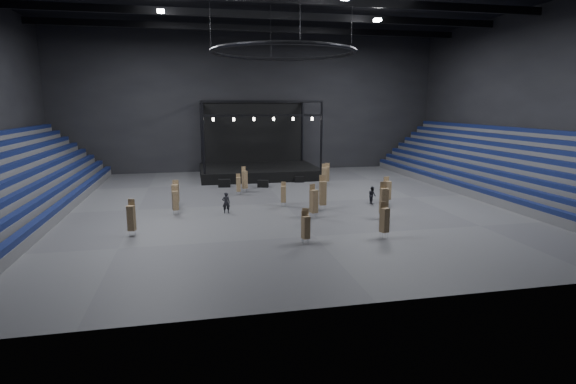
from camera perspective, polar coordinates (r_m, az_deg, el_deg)
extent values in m
plane|color=#444446|center=(40.17, -0.56, -1.42)|extent=(50.00, 50.00, 0.00)
cube|color=black|center=(59.95, -4.64, 11.34)|extent=(50.00, 0.20, 18.00)
cube|color=black|center=(19.09, 12.24, 11.74)|extent=(50.00, 0.20, 18.00)
cube|color=black|center=(50.51, 28.94, 10.07)|extent=(0.20, 42.00, 18.00)
cube|color=#525255|center=(41.64, -30.84, -2.04)|extent=(7.20, 40.00, 0.75)
cube|color=#0D163C|center=(40.56, -26.53, -1.11)|extent=(0.59, 40.00, 0.40)
cube|color=#525255|center=(41.71, -31.47, -1.56)|extent=(6.30, 40.00, 1.50)
cube|color=#0D163C|center=(40.67, -27.85, -0.12)|extent=(0.59, 40.00, 0.40)
cube|color=#525255|center=(41.80, -32.10, -1.07)|extent=(5.40, 40.00, 2.25)
cube|color=#0D163C|center=(40.80, -29.16, 0.86)|extent=(0.59, 40.00, 0.40)
cube|color=#525255|center=(41.89, -32.73, -0.59)|extent=(4.50, 40.00, 3.00)
cube|color=#0D163C|center=(40.97, -30.45, 1.84)|extent=(0.59, 40.00, 0.40)
cube|color=#0D163C|center=(41.18, -31.74, 2.80)|extent=(0.59, 40.00, 0.40)
cube|color=#525255|center=(48.96, 24.80, 0.26)|extent=(7.20, 40.00, 0.75)
cube|color=#0D163C|center=(46.98, 21.64, 0.80)|extent=(0.59, 40.00, 0.40)
cube|color=#525255|center=(49.17, 25.26, 0.71)|extent=(6.30, 40.00, 1.50)
cube|color=#0D163C|center=(47.37, 22.61, 1.73)|extent=(0.59, 40.00, 0.40)
cube|color=#525255|center=(49.38, 25.71, 1.16)|extent=(5.40, 40.00, 2.25)
cube|color=#0D163C|center=(47.78, 23.57, 2.64)|extent=(0.59, 40.00, 0.40)
cube|color=#525255|center=(49.60, 26.16, 1.60)|extent=(4.50, 40.00, 3.00)
cube|color=#0D163C|center=(48.21, 24.51, 3.54)|extent=(0.59, 40.00, 0.40)
cube|color=#525255|center=(49.83, 26.60, 2.03)|extent=(3.60, 40.00, 3.75)
cube|color=#0D163C|center=(48.67, 25.44, 4.41)|extent=(0.59, 40.00, 0.40)
cube|color=#525255|center=(50.06, 27.04, 2.47)|extent=(2.70, 40.00, 4.50)
cube|color=#0D163C|center=(49.16, 26.35, 5.27)|extent=(0.59, 40.00, 0.40)
cube|color=#525255|center=(50.29, 27.48, 2.90)|extent=(1.80, 40.00, 5.25)
cube|color=#0D163C|center=(49.66, 27.25, 6.11)|extent=(0.59, 40.00, 0.40)
cube|color=#525255|center=(50.54, 27.91, 3.32)|extent=(0.90, 40.00, 6.00)
cube|color=#0D163C|center=(50.19, 28.13, 6.94)|extent=(0.59, 40.00, 0.40)
cube|color=black|center=(55.10, -3.76, 2.61)|extent=(14.00, 10.00, 1.20)
cube|color=black|center=(59.36, -4.49, 7.67)|extent=(13.30, 0.30, 8.00)
cylinder|color=black|center=(49.49, -10.69, 6.72)|extent=(0.24, 0.24, 7.80)
cylinder|color=black|center=(58.67, -10.92, 7.37)|extent=(0.24, 0.24, 7.80)
cylinder|color=black|center=(51.52, 4.26, 7.05)|extent=(0.24, 0.24, 7.80)
cylinder|color=black|center=(60.39, 1.81, 7.66)|extent=(0.24, 0.24, 7.80)
cube|color=black|center=(49.95, -3.11, 11.41)|extent=(13.40, 0.25, 0.25)
cube|color=black|center=(59.06, -4.52, 11.34)|extent=(13.40, 0.25, 0.25)
cube|color=black|center=(49.97, -3.09, 9.69)|extent=(13.40, 0.20, 0.20)
cylinder|color=white|center=(49.42, -9.48, 9.08)|extent=(0.24, 0.24, 0.35)
cylinder|color=white|center=(49.57, -6.91, 9.16)|extent=(0.24, 0.24, 0.35)
cylinder|color=white|center=(49.82, -4.36, 9.21)|extent=(0.24, 0.24, 0.35)
cylinder|color=white|center=(50.16, -1.83, 9.25)|extent=(0.24, 0.24, 0.35)
cylinder|color=white|center=(50.59, 0.65, 9.27)|extent=(0.24, 0.24, 0.35)
cylinder|color=white|center=(51.12, 3.09, 9.28)|extent=(0.24, 0.24, 0.35)
torus|color=black|center=(39.45, -0.60, 17.34)|extent=(12.30, 12.30, 0.30)
cylinder|color=black|center=(41.39, 8.11, 20.44)|extent=(0.04, 0.04, 5.00)
cylinder|color=black|center=(45.63, -2.19, 19.65)|extent=(0.04, 0.04, 5.00)
cylinder|color=black|center=(39.08, -9.88, 20.95)|extent=(0.04, 0.04, 5.00)
cylinder|color=black|center=(34.04, 1.55, 22.60)|extent=(0.04, 0.04, 5.00)
cube|color=black|center=(46.88, -2.43, 21.52)|extent=(49.00, 0.35, 0.70)
cube|color=black|center=(54.67, -3.92, 20.01)|extent=(49.00, 0.35, 0.70)
cube|color=white|center=(43.23, -15.85, 21.22)|extent=(0.60, 0.60, 0.25)
cube|color=white|center=(46.68, 11.29, 20.63)|extent=(0.60, 0.60, 0.25)
cube|color=black|center=(48.34, -8.09, 1.12)|extent=(1.33, 0.77, 0.85)
cube|color=black|center=(47.88, -3.20, 1.06)|extent=(1.25, 0.89, 0.75)
cube|color=black|center=(50.86, 1.42, 1.63)|extent=(1.07, 0.61, 0.69)
cylinder|color=silver|center=(40.42, 12.27, -1.28)|extent=(0.03, 0.03, 0.45)
cylinder|color=silver|center=(40.79, 12.03, -1.16)|extent=(0.03, 0.03, 0.45)
cylinder|color=silver|center=(40.59, 12.82, -1.25)|extent=(0.03, 0.03, 0.45)
cylinder|color=silver|center=(40.97, 12.57, -1.13)|extent=(0.03, 0.03, 0.45)
cube|color=tan|center=(40.49, 12.48, 0.21)|extent=(0.61, 0.61, 1.60)
cube|color=tan|center=(40.54, 12.35, 1.31)|extent=(0.52, 0.15, 0.88)
cylinder|color=silver|center=(28.70, 1.92, -6.18)|extent=(0.03, 0.03, 0.37)
cylinder|color=silver|center=(29.02, 1.76, -5.98)|extent=(0.03, 0.03, 0.37)
cylinder|color=silver|center=(28.78, 2.60, -6.14)|extent=(0.03, 0.03, 0.37)
cylinder|color=silver|center=(29.10, 2.43, -5.94)|extent=(0.03, 0.03, 0.37)
cube|color=tan|center=(28.64, 2.19, -4.29)|extent=(0.56, 0.56, 1.48)
cube|color=tan|center=(28.64, 2.23, -2.86)|extent=(0.42, 0.18, 0.82)
cylinder|color=silver|center=(30.27, 11.90, -5.47)|extent=(0.03, 0.03, 0.40)
cylinder|color=silver|center=(30.60, 11.62, -5.28)|extent=(0.03, 0.03, 0.40)
cylinder|color=silver|center=(30.42, 12.55, -5.42)|extent=(0.03, 0.03, 0.40)
cylinder|color=silver|center=(30.75, 12.26, -5.22)|extent=(0.03, 0.03, 0.40)
cube|color=tan|center=(30.24, 12.16, -3.51)|extent=(0.61, 0.61, 1.63)
cube|color=tan|center=(30.20, 11.96, -2.03)|extent=(0.45, 0.21, 0.90)
cylinder|color=silver|center=(35.08, 11.83, -3.13)|extent=(0.03, 0.03, 0.46)
cylinder|color=silver|center=(35.47, 11.55, -2.96)|extent=(0.03, 0.03, 0.46)
cylinder|color=silver|center=(35.26, 12.47, -3.09)|extent=(0.03, 0.03, 0.46)
cylinder|color=silver|center=(35.64, 12.19, -2.92)|extent=(0.03, 0.03, 0.46)
cube|color=tan|center=(35.09, 12.09, -1.12)|extent=(0.56, 0.56, 1.96)
cube|color=tan|center=(35.12, 12.01, 0.44)|extent=(0.53, 0.08, 1.08)
cylinder|color=silver|center=(45.23, -5.70, 0.18)|extent=(0.03, 0.03, 0.38)
cylinder|color=silver|center=(45.58, -5.75, 0.27)|extent=(0.03, 0.03, 0.38)
cylinder|color=silver|center=(45.27, -5.25, 0.20)|extent=(0.03, 0.03, 0.38)
cylinder|color=silver|center=(45.62, -5.31, 0.28)|extent=(0.03, 0.03, 0.38)
cube|color=tan|center=(45.24, -5.53, 1.57)|extent=(0.59, 0.59, 1.77)
cube|color=tan|center=(45.27, -5.66, 2.65)|extent=(0.42, 0.22, 0.98)
cylinder|color=silver|center=(49.05, 4.79, 1.09)|extent=(0.03, 0.03, 0.43)
cylinder|color=silver|center=(49.44, 4.65, 1.17)|extent=(0.03, 0.03, 0.43)
cylinder|color=silver|center=(49.17, 5.25, 1.10)|extent=(0.03, 0.03, 0.43)
cylinder|color=silver|center=(49.56, 5.11, 1.18)|extent=(0.03, 0.03, 0.43)
cube|color=tan|center=(49.14, 4.97, 2.30)|extent=(0.67, 0.67, 1.59)
cube|color=tan|center=(49.25, 5.00, 3.19)|extent=(0.49, 0.24, 0.87)
cylinder|color=silver|center=(28.39, 2.00, -6.38)|extent=(0.03, 0.03, 0.36)
cylinder|color=silver|center=(28.71, 1.83, -6.18)|extent=(0.03, 0.03, 0.36)
cylinder|color=silver|center=(28.48, 2.67, -6.34)|extent=(0.03, 0.03, 0.36)
cylinder|color=silver|center=(28.79, 2.50, -6.14)|extent=(0.03, 0.03, 0.36)
cube|color=tan|center=(28.34, 2.26, -4.52)|extent=(0.54, 0.54, 1.45)
cube|color=tan|center=(28.31, 2.09, -3.12)|extent=(0.41, 0.17, 0.79)
cylinder|color=silver|center=(39.49, -14.36, -1.66)|extent=(0.03, 0.03, 0.45)
cylinder|color=silver|center=(39.91, -14.33, -1.53)|extent=(0.03, 0.03, 0.45)
cylinder|color=silver|center=(39.48, -13.74, -1.63)|extent=(0.03, 0.03, 0.45)
cylinder|color=silver|center=(39.89, -13.72, -1.50)|extent=(0.03, 0.03, 0.45)
cube|color=tan|center=(39.49, -14.10, -0.18)|extent=(0.63, 0.63, 1.53)
cube|color=tan|center=(39.58, -14.08, 0.90)|extent=(0.52, 0.17, 0.84)
cylinder|color=silver|center=(31.86, -19.52, -5.06)|extent=(0.03, 0.03, 0.38)
cylinder|color=silver|center=(32.21, -19.44, -4.89)|extent=(0.03, 0.03, 0.38)
cylinder|color=silver|center=(31.82, -18.87, -5.04)|extent=(0.03, 0.03, 0.38)
cylinder|color=silver|center=(32.16, -18.80, -4.87)|extent=(0.03, 0.03, 0.38)
cube|color=tan|center=(31.75, -19.27, -3.15)|extent=(0.55, 0.55, 1.71)
cube|color=tan|center=(31.74, -19.25, -1.66)|extent=(0.44, 0.16, 0.94)
cylinder|color=silver|center=(43.88, -6.48, -0.19)|extent=(0.03, 0.03, 0.35)
cylinder|color=silver|center=(44.21, -6.53, -0.11)|extent=(0.03, 0.03, 0.35)
cylinder|color=silver|center=(43.92, -6.05, -0.17)|extent=(0.03, 0.03, 0.35)
cylinder|color=silver|center=(44.24, -6.10, -0.09)|extent=(0.03, 0.03, 0.35)
cube|color=tan|center=(43.90, -6.31, 0.98)|extent=(0.45, 0.45, 1.39)
cube|color=tan|center=(43.97, -6.34, 1.85)|extent=(0.41, 0.08, 0.77)
cylinder|color=silver|center=(37.39, 4.19, -2.05)|extent=(0.03, 0.03, 0.45)
cylinder|color=silver|center=(37.78, 4.01, -1.91)|extent=(0.03, 0.03, 0.45)
cylinder|color=silver|center=(37.51, 4.81, -2.02)|extent=(0.03, 0.03, 0.45)
cylinder|color=silver|center=(37.90, 4.63, -1.87)|extent=(0.03, 0.03, 0.45)
cube|color=tan|center=(37.39, 4.44, -0.14)|extent=(0.57, 0.57, 1.99)
cube|color=tan|center=(37.43, 4.39, 1.34)|extent=(0.52, 0.10, 1.09)
cylinder|color=silver|center=(38.73, -0.78, -1.62)|extent=(0.03, 0.03, 0.36)
cylinder|color=silver|center=(39.06, -0.87, -1.52)|extent=(0.03, 0.03, 0.36)
cylinder|color=silver|center=(38.80, -0.28, -1.60)|extent=(0.03, 0.03, 0.36)
cylinder|color=silver|center=(39.12, -0.38, -1.49)|extent=(0.03, 0.03, 0.36)
cube|color=tan|center=(38.74, -0.58, -0.27)|extent=(0.52, 0.52, 1.42)
cube|color=tan|center=(38.79, -0.57, 0.74)|extent=(0.41, 0.15, 0.78)
cylinder|color=silver|center=(36.95, -14.34, -2.58)|extent=(0.03, 0.03, 0.38)
cylinder|color=silver|center=(37.30, -14.32, -2.45)|extent=(0.03, 0.03, 0.38)
cylinder|color=silver|center=(36.94, -13.78, -2.56)|extent=(0.03, 0.03, 0.38)
cylinder|color=silver|center=(37.29, -13.77, -2.43)|extent=(0.03, 0.03, 0.38)
cube|color=tan|center=(36.91, -14.12, -1.06)|extent=(0.53, 0.53, 1.54)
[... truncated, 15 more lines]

